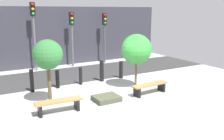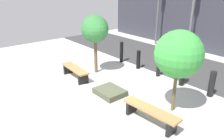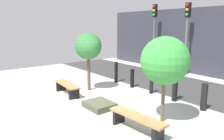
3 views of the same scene
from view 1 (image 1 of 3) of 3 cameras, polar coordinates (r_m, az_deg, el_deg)
The scene contains 16 objects.
ground_plane at distance 10.22m, azimuth -1.36°, elevation -7.00°, with size 18.00×18.00×0.00m, color #A8A8A8.
road_strip at distance 14.29m, azimuth -10.28°, elevation -1.18°, with size 18.00×3.55×0.01m, color #343434.
building_facade at distance 16.79m, azimuth -14.05°, elevation 7.40°, with size 16.20×0.50×3.81m, color #33333D.
bench_left at distance 9.16m, azimuth -12.10°, elevation -7.54°, with size 1.72×0.53×0.47m.
bench_right at distance 11.00m, azimuth 8.63°, elevation -3.79°, with size 1.79×0.51×0.47m.
planter_bed at distance 10.16m, azimuth -1.29°, elevation -6.50°, with size 1.02×0.84×0.21m, color #444835.
tree_behind_left_bench at distance 9.73m, azimuth -14.50°, elevation 3.30°, with size 1.15×1.15×2.52m.
tree_behind_right_bench at distance 11.50m, azimuth 5.60°, elevation 4.72°, with size 1.39×1.39×2.54m.
bollard_far_left at distance 11.67m, azimuth -17.85°, elevation -2.36°, with size 0.17×0.17×1.04m, color black.
bollard_left at distance 11.97m, azimuth -12.35°, elevation -2.06°, with size 0.18×0.18×0.86m, color black.
bollard_center at distance 12.35m, azimuth -7.18°, elevation -1.36°, with size 0.16×0.16×0.86m, color black.
bollard_right at distance 12.80m, azimuth -2.36°, elevation -0.21°, with size 0.21×0.21×1.09m, color black.
bollard_far_right at distance 13.38m, azimuth 2.09°, elevation 0.05°, with size 0.21×0.21×0.93m, color black.
traffic_light_mid_west at distance 15.52m, azimuth -17.49°, elevation 9.90°, with size 0.28×0.27×4.03m.
traffic_light_mid_east at distance 16.21m, azimuth -9.16°, elevation 9.19°, with size 0.28×0.27×3.46m.
traffic_light_east at distance 17.19m, azimuth -1.69°, elevation 9.41°, with size 0.28×0.27×3.38m.
Camera 1 is at (-4.54, -8.42, 3.58)m, focal length 40.00 mm.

